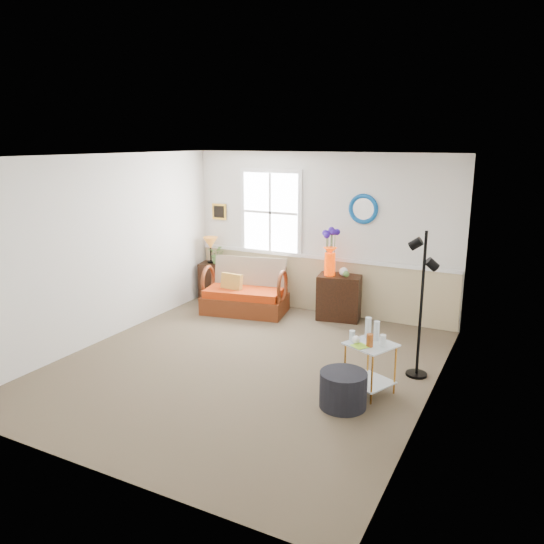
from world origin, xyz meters
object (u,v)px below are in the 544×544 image
at_px(loveseat, 245,287).
at_px(floor_lamp, 421,305).
at_px(cabinet, 339,297).
at_px(lamp_stand, 211,280).
at_px(side_table, 370,368).
at_px(ottoman, 343,390).

bearing_deg(loveseat, floor_lamp, -32.02).
bearing_deg(loveseat, cabinet, 3.56).
relative_size(lamp_stand, side_table, 1.10).
distance_m(loveseat, ottoman, 3.44).
xyz_separation_m(lamp_stand, ottoman, (3.47, -2.74, -0.13)).
xyz_separation_m(cabinet, side_table, (1.19, -2.26, -0.06)).
bearing_deg(ottoman, loveseat, 137.62).
bearing_deg(side_table, ottoman, -109.38).
bearing_deg(lamp_stand, ottoman, -38.30).
height_order(lamp_stand, cabinet, cabinet).
relative_size(loveseat, floor_lamp, 0.75).
xyz_separation_m(side_table, ottoman, (-0.16, -0.44, -0.10)).
bearing_deg(cabinet, ottoman, -78.83).
relative_size(loveseat, side_table, 2.27).
height_order(loveseat, ottoman, loveseat).
height_order(lamp_stand, floor_lamp, floor_lamp).
xyz_separation_m(cabinet, floor_lamp, (1.57, -1.56, 0.53)).
bearing_deg(lamp_stand, floor_lamp, -21.77).
relative_size(side_table, floor_lamp, 0.33).
distance_m(lamp_stand, ottoman, 4.43).
relative_size(loveseat, lamp_stand, 2.06).
xyz_separation_m(loveseat, cabinet, (1.50, 0.39, -0.08)).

